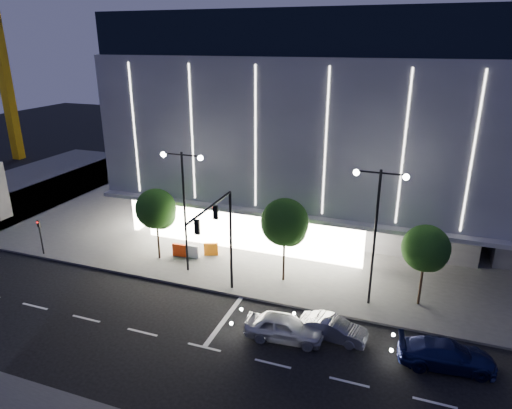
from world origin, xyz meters
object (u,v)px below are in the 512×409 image
(street_lamp_east, at_px, (376,219))
(tree_mid, at_px, (285,225))
(traffic_mast, at_px, (221,229))
(tree_left, at_px, (156,211))
(street_lamp_west, at_px, (184,195))
(tree_right, at_px, (426,251))
(ped_signal_far, at_px, (40,233))
(barrier_c, at_px, (179,250))
(car_lead, at_px, (284,327))
(barrier_a, at_px, (211,249))
(barrier_b, at_px, (192,251))
(car_third, at_px, (447,355))
(car_second, at_px, (333,329))

(street_lamp_east, height_order, tree_mid, street_lamp_east)
(traffic_mast, relative_size, tree_left, 1.24)
(street_lamp_west, distance_m, tree_left, 3.69)
(traffic_mast, xyz_separation_m, street_lamp_west, (-4.00, 2.66, 0.93))
(tree_mid, relative_size, tree_right, 1.12)
(tree_right, bearing_deg, traffic_mast, -162.98)
(ped_signal_far, relative_size, barrier_c, 2.73)
(street_lamp_east, height_order, car_lead, street_lamp_east)
(tree_left, bearing_deg, ped_signal_far, -164.39)
(street_lamp_west, bearing_deg, street_lamp_east, 0.00)
(tree_left, bearing_deg, barrier_a, 27.12)
(traffic_mast, relative_size, barrier_b, 6.43)
(tree_left, bearing_deg, street_lamp_west, -18.94)
(traffic_mast, height_order, street_lamp_west, street_lamp_west)
(street_lamp_west, xyz_separation_m, barrier_b, (-0.65, 1.98, -5.31))
(car_third, bearing_deg, barrier_c, 64.35)
(street_lamp_west, xyz_separation_m, car_lead, (8.93, -5.24, -5.19))
(tree_right, bearing_deg, street_lamp_east, -161.37)
(ped_signal_far, distance_m, tree_right, 28.21)
(ped_signal_far, xyz_separation_m, tree_mid, (19.03, 2.52, 2.45))
(barrier_a, xyz_separation_m, barrier_c, (-2.24, -0.99, 0.00))
(car_second, xyz_separation_m, car_third, (6.00, -0.32, 0.07))
(car_lead, bearing_deg, barrier_c, 51.47)
(traffic_mast, xyz_separation_m, barrier_c, (-5.70, 4.49, -4.38))
(tree_mid, bearing_deg, barrier_a, 164.50)
(traffic_mast, xyz_separation_m, car_lead, (4.93, -2.58, -4.26))
(car_second, distance_m, barrier_c, 14.52)
(tree_right, relative_size, car_lead, 1.23)
(tree_left, relative_size, tree_mid, 0.93)
(barrier_a, bearing_deg, street_lamp_west, -122.13)
(car_lead, height_order, car_third, car_lead)
(tree_left, xyz_separation_m, barrier_b, (2.32, 0.96, -3.38))
(traffic_mast, height_order, barrier_c, traffic_mast)
(street_lamp_west, xyz_separation_m, tree_left, (-2.97, 1.02, -1.92))
(ped_signal_far, distance_m, car_second, 23.69)
(barrier_a, xyz_separation_m, barrier_b, (-1.19, -0.84, 0.00))
(car_second, relative_size, barrier_b, 3.52)
(ped_signal_far, bearing_deg, tree_mid, 7.55)
(traffic_mast, relative_size, ped_signal_far, 2.36)
(street_lamp_east, height_order, tree_right, street_lamp_east)
(car_lead, bearing_deg, street_lamp_east, -42.77)
(car_lead, relative_size, car_third, 0.91)
(car_second, xyz_separation_m, barrier_c, (-13.20, 6.07, 0.01))
(barrier_c, bearing_deg, tree_left, -152.84)
(barrier_c, bearing_deg, street_lamp_west, -52.13)
(street_lamp_east, bearing_deg, traffic_mast, -163.52)
(car_lead, bearing_deg, car_third, -90.42)
(tree_left, bearing_deg, car_second, -19.98)
(street_lamp_west, relative_size, ped_signal_far, 3.00)
(tree_mid, distance_m, tree_right, 9.01)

